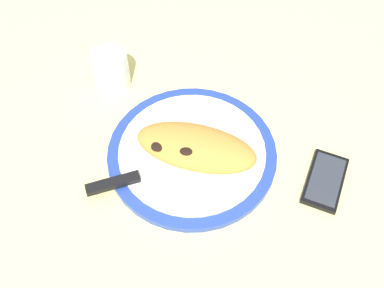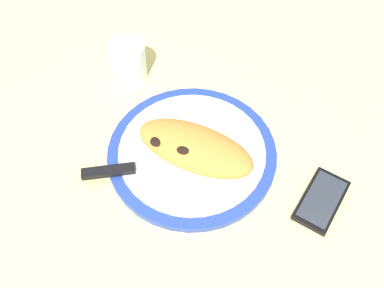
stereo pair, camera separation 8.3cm
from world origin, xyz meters
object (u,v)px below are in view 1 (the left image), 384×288
Objects in this scene: fork at (190,124)px; plate at (192,153)px; knife at (130,179)px; smartphone at (325,180)px; water_glass at (111,72)px; calzone at (196,147)px.

plate is at bearing 98.11° from fork.
knife is at bearing 54.27° from fork.
fork is at bearing -22.02° from smartphone.
water_glass reaches higher than smartphone.
plate is at bearing -9.66° from smartphone.
calzone is (-0.78, 1.04, 3.43)cm from plate.
knife reaches higher than plate.
fork reaches higher than plate.
knife is at bearing 5.02° from smartphone.
water_glass is at bearing -32.88° from fork.
calzone reaches higher than plate.
calzone is at bearing 102.97° from fork.
calzone is 13.26cm from knife.
knife is (10.68, 7.40, 1.42)cm from plate.
plate is 3.73× the size of water_glass.
water_glass reaches higher than fork.
knife is at bearing 34.71° from plate.
calzone reaches higher than knife.
plate is 1.44× the size of knife.
knife is at bearing 29.03° from calzone.
smartphone is 48.58cm from water_glass.
smartphone is (-35.70, -3.14, -1.72)cm from knife.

